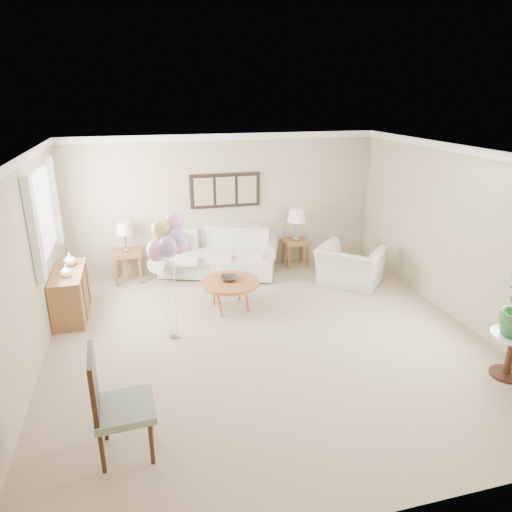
# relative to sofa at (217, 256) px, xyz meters

# --- Properties ---
(ground_plane) EXTENTS (6.00, 6.00, 0.00)m
(ground_plane) POSITION_rel_sofa_xyz_m (0.24, -2.68, -0.34)
(ground_plane) COLOR tan
(room_shell) EXTENTS (6.04, 6.04, 2.60)m
(room_shell) POSITION_rel_sofa_xyz_m (0.13, -2.59, 1.28)
(room_shell) COLOR #B8AA8E
(room_shell) RESTS_ON ground
(wall_art_triptych) EXTENTS (1.35, 0.06, 0.65)m
(wall_art_triptych) POSITION_rel_sofa_xyz_m (0.24, 0.28, 1.21)
(wall_art_triptych) COLOR black
(wall_art_triptych) RESTS_ON ground
(sofa) EXTENTS (2.65, 1.58, 0.87)m
(sofa) POSITION_rel_sofa_xyz_m (0.00, 0.00, 0.00)
(sofa) COLOR silver
(sofa) RESTS_ON ground
(end_table_left) EXTENTS (0.54, 0.49, 0.59)m
(end_table_left) POSITION_rel_sofa_xyz_m (-1.67, 0.03, 0.15)
(end_table_left) COLOR brown
(end_table_left) RESTS_ON ground
(end_table_right) EXTENTS (0.49, 0.45, 0.53)m
(end_table_right) POSITION_rel_sofa_xyz_m (1.60, 0.03, 0.10)
(end_table_right) COLOR brown
(end_table_right) RESTS_ON ground
(lamp_left) EXTENTS (0.31, 0.31, 0.54)m
(lamp_left) POSITION_rel_sofa_xyz_m (-1.67, 0.03, 0.66)
(lamp_left) COLOR gray
(lamp_left) RESTS_ON end_table_left
(lamp_right) EXTENTS (0.36, 0.36, 0.64)m
(lamp_right) POSITION_rel_sofa_xyz_m (1.60, 0.03, 0.68)
(lamp_right) COLOR gray
(lamp_right) RESTS_ON end_table_right
(coffee_table) EXTENTS (0.94, 0.94, 0.47)m
(coffee_table) POSITION_rel_sofa_xyz_m (-0.07, -1.57, 0.09)
(coffee_table) COLOR #A14F2C
(coffee_table) RESTS_ON ground
(decor_bowl) EXTENTS (0.36, 0.36, 0.07)m
(decor_bowl) POSITION_rel_sofa_xyz_m (-0.08, -1.54, 0.16)
(decor_bowl) COLOR #2B251F
(decor_bowl) RESTS_ON coffee_table
(armchair) EXTENTS (1.44, 1.43, 0.70)m
(armchair) POSITION_rel_sofa_xyz_m (2.23, -1.13, 0.01)
(armchair) COLOR silver
(armchair) RESTS_ON ground
(side_table) EXTENTS (0.54, 0.54, 0.58)m
(side_table) POSITION_rel_sofa_xyz_m (2.86, -4.28, 0.09)
(side_table) COLOR silver
(side_table) RESTS_ON ground
(accent_chair) EXTENTS (0.58, 0.58, 1.13)m
(accent_chair) POSITION_rel_sofa_xyz_m (-1.75, -4.40, 0.24)
(accent_chair) COLOR gray
(accent_chair) RESTS_ON ground
(credenza) EXTENTS (0.46, 1.20, 0.74)m
(credenza) POSITION_rel_sofa_xyz_m (-2.52, -1.18, 0.03)
(credenza) COLOR brown
(credenza) RESTS_ON ground
(vase_white) EXTENTS (0.18, 0.18, 0.18)m
(vase_white) POSITION_rel_sofa_xyz_m (-2.50, -1.40, 0.49)
(vase_white) COLOR white
(vase_white) RESTS_ON credenza
(vase_sage) EXTENTS (0.24, 0.24, 0.21)m
(vase_sage) POSITION_rel_sofa_xyz_m (-2.50, -0.93, 0.50)
(vase_sage) COLOR #AFB1AB
(vase_sage) RESTS_ON credenza
(balloon_cluster) EXTENTS (0.56, 0.47, 1.82)m
(balloon_cluster) POSITION_rel_sofa_xyz_m (-1.02, -2.28, 1.13)
(balloon_cluster) COLOR gray
(balloon_cluster) RESTS_ON ground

